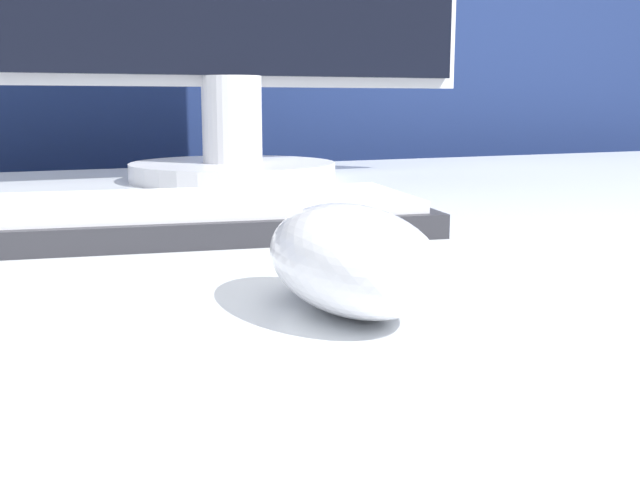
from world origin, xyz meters
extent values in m
cube|color=navy|center=(0.00, 0.71, 0.50)|extent=(5.00, 0.03, 1.01)
ellipsoid|color=white|center=(-0.06, -0.17, 0.74)|extent=(0.06, 0.11, 0.05)
cube|color=#28282D|center=(-0.10, 0.05, 0.72)|extent=(0.38, 0.19, 0.02)
cube|color=silver|center=(-0.10, 0.05, 0.74)|extent=(0.35, 0.17, 0.01)
cylinder|color=silver|center=(0.04, 0.37, 0.73)|extent=(0.23, 0.23, 0.02)
cylinder|color=silver|center=(0.04, 0.37, 0.78)|extent=(0.07, 0.07, 0.10)
camera|label=1|loc=(-0.19, -0.45, 0.80)|focal=42.00mm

